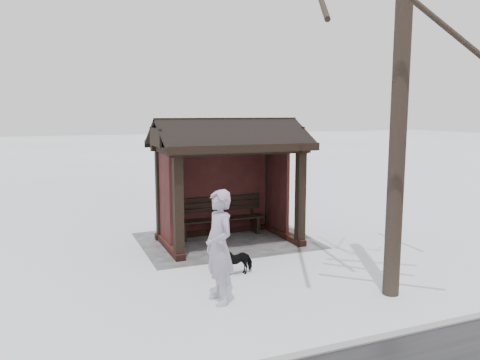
{
  "coord_description": "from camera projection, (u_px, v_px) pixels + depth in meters",
  "views": [
    {
      "loc": [
        3.97,
        10.57,
        3.21
      ],
      "look_at": [
        0.02,
        0.8,
        1.69
      ],
      "focal_mm": 35.0,
      "sensor_mm": 36.0,
      "label": 1
    }
  ],
  "objects": [
    {
      "name": "ground",
      "position": [
        229.0,
        243.0,
        11.63
      ],
      "size": [
        120.0,
        120.0,
        0.0
      ],
      "primitive_type": "plane",
      "color": "white",
      "rests_on": "ground"
    },
    {
      "name": "kerb",
      "position": [
        366.0,
        342.0,
        6.59
      ],
      "size": [
        120.0,
        0.15,
        0.06
      ],
      "primitive_type": "cube",
      "color": "gray",
      "rests_on": "ground"
    },
    {
      "name": "trampled_patch",
      "position": [
        226.0,
        240.0,
        11.82
      ],
      "size": [
        4.2,
        3.2,
        0.02
      ],
      "primitive_type": "cube",
      "color": "gray",
      "rests_on": "ground"
    },
    {
      "name": "bus_shelter",
      "position": [
        226.0,
        156.0,
        11.47
      ],
      "size": [
        3.6,
        2.4,
        3.09
      ],
      "color": "#341713",
      "rests_on": "ground"
    },
    {
      "name": "pedestrian",
      "position": [
        219.0,
        247.0,
        7.85
      ],
      "size": [
        0.53,
        0.75,
        1.94
      ],
      "primitive_type": "imported",
      "rotation": [
        0.0,
        0.0,
        1.67
      ],
      "color": "#A59BB6",
      "rests_on": "ground"
    },
    {
      "name": "dog",
      "position": [
        236.0,
        260.0,
        9.37
      ],
      "size": [
        0.68,
        0.34,
        0.56
      ],
      "primitive_type": "imported",
      "rotation": [
        0.0,
        0.0,
        1.62
      ],
      "color": "black",
      "rests_on": "ground"
    }
  ]
}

